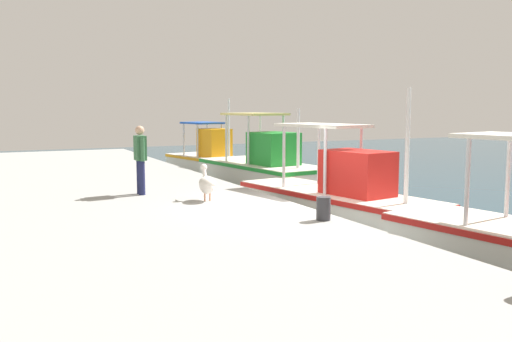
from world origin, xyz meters
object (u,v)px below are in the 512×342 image
object	(u,v)px
pelican	(207,183)
mooring_bollard_nearest	(323,208)
fishing_boat_nearest	(209,158)
fishing_boat_third	(339,197)
fishing_boat_second	(264,170)
fisherman_standing	(140,157)

from	to	relation	value
pelican	mooring_bollard_nearest	distance (m)	3.26
fishing_boat_nearest	mooring_bollard_nearest	distance (m)	15.23
fishing_boat_third	mooring_bollard_nearest	size ratio (longest dim) A/B	14.06
fishing_boat_second	mooring_bollard_nearest	xyz separation A→B (m)	(8.87, -3.11, 0.32)
fishing_boat_second	pelican	distance (m)	7.31
fishing_boat_second	fisherman_standing	distance (m)	7.02
fishing_boat_nearest	pelican	distance (m)	12.70
fishing_boat_second	pelican	size ratio (longest dim) A/B	6.15
fishing_boat_second	fishing_boat_third	xyz separation A→B (m)	(5.88, -0.75, -0.08)
pelican	mooring_bollard_nearest	bearing A→B (deg)	22.14
fishing_boat_third	fishing_boat_second	bearing A→B (deg)	172.72
fishing_boat_second	fishing_boat_third	bearing A→B (deg)	-7.28
mooring_bollard_nearest	fishing_boat_nearest	bearing A→B (deg)	167.50
mooring_bollard_nearest	pelican	bearing A→B (deg)	-157.86
pelican	fisherman_standing	xyz separation A→B (m)	(-1.58, -1.13, 0.53)
mooring_bollard_nearest	fisherman_standing	bearing A→B (deg)	-152.84
fishing_boat_third	pelican	distance (m)	3.63
fishing_boat_nearest	fishing_boat_second	size ratio (longest dim) A/B	0.83
fishing_boat_nearest	fishing_boat_second	bearing A→B (deg)	-1.75
fisherman_standing	mooring_bollard_nearest	size ratio (longest dim) A/B	3.74
fishing_boat_nearest	fisherman_standing	world-z (taller)	fishing_boat_nearest
fishing_boat_third	mooring_bollard_nearest	world-z (taller)	fishing_boat_third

